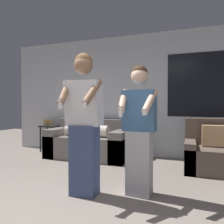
{
  "coord_description": "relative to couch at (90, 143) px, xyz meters",
  "views": [
    {
      "loc": [
        1.1,
        -1.47,
        1.12
      ],
      "look_at": [
        0.19,
        1.11,
        1.04
      ],
      "focal_mm": 35.0,
      "sensor_mm": 36.0,
      "label": 1
    }
  ],
  "objects": [
    {
      "name": "wall_back",
      "position": [
        0.96,
        0.5,
        1.04
      ],
      "size": [
        6.4,
        0.07,
        2.7
      ],
      "color": "silver",
      "rests_on": "ground_plane"
    },
    {
      "name": "couch",
      "position": [
        0.0,
        0.0,
        0.0
      ],
      "size": [
        1.75,
        0.9,
        0.81
      ],
      "color": "slate",
      "rests_on": "ground_plane"
    },
    {
      "name": "armchair",
      "position": [
        2.44,
        -0.2,
        -0.01
      ],
      "size": [
        0.93,
        0.85,
        0.89
      ],
      "color": "brown",
      "rests_on": "ground_plane"
    },
    {
      "name": "side_table",
      "position": [
        -1.21,
        0.26,
        0.2
      ],
      "size": [
        0.44,
        0.35,
        0.79
      ],
      "color": "black",
      "rests_on": "ground_plane"
    },
    {
      "name": "person_left",
      "position": [
        0.81,
        -1.86,
        0.59
      ],
      "size": [
        0.5,
        0.48,
        1.77
      ],
      "color": "#384770",
      "rests_on": "ground_plane"
    },
    {
      "name": "person_right",
      "position": [
        1.46,
        -1.62,
        0.51
      ],
      "size": [
        0.47,
        0.47,
        1.63
      ],
      "color": "#B2B2B7",
      "rests_on": "ground_plane"
    }
  ]
}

